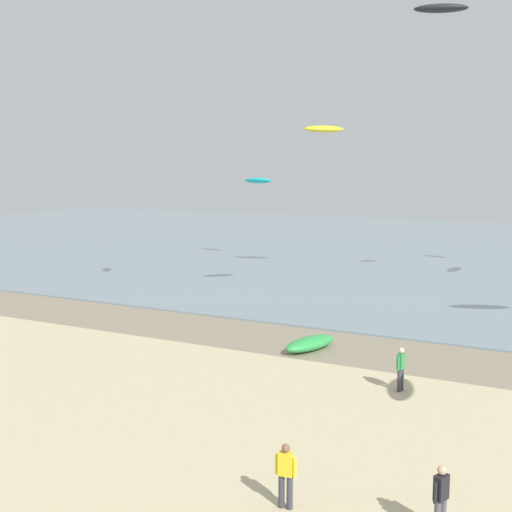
{
  "coord_description": "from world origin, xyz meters",
  "views": [
    {
      "loc": [
        8.69,
        -3.68,
        8.66
      ],
      "look_at": [
        0.43,
        12.54,
        6.1
      ],
      "focal_mm": 46.23,
      "sensor_mm": 36.0,
      "label": 1
    }
  ],
  "objects_px": {
    "person_far_down_beach": "(286,474)",
    "kite_aloft_2": "(258,181)",
    "person_mid_beach": "(441,498)",
    "kite_aloft_12": "(324,129)",
    "person_by_waterline": "(401,368)",
    "grounded_kite": "(310,343)",
    "kite_aloft_4": "(441,8)"
  },
  "relations": [
    {
      "from": "grounded_kite",
      "to": "kite_aloft_12",
      "type": "relative_size",
      "value": 1.24
    },
    {
      "from": "kite_aloft_4",
      "to": "kite_aloft_12",
      "type": "xyz_separation_m",
      "value": [
        -5.38,
        -5.59,
        -7.42
      ]
    },
    {
      "from": "person_by_waterline",
      "to": "grounded_kite",
      "type": "relative_size",
      "value": 0.55
    },
    {
      "from": "person_far_down_beach",
      "to": "grounded_kite",
      "type": "bearing_deg",
      "value": 109.86
    },
    {
      "from": "kite_aloft_12",
      "to": "person_by_waterline",
      "type": "bearing_deg",
      "value": -102.04
    },
    {
      "from": "kite_aloft_4",
      "to": "kite_aloft_12",
      "type": "bearing_deg",
      "value": 26.56
    },
    {
      "from": "person_far_down_beach",
      "to": "kite_aloft_12",
      "type": "height_order",
      "value": "kite_aloft_12"
    },
    {
      "from": "person_mid_beach",
      "to": "kite_aloft_12",
      "type": "relative_size",
      "value": 0.68
    },
    {
      "from": "grounded_kite",
      "to": "kite_aloft_4",
      "type": "height_order",
      "value": "kite_aloft_4"
    },
    {
      "from": "person_far_down_beach",
      "to": "kite_aloft_4",
      "type": "height_order",
      "value": "kite_aloft_4"
    },
    {
      "from": "person_by_waterline",
      "to": "kite_aloft_2",
      "type": "relative_size",
      "value": 0.63
    },
    {
      "from": "person_by_waterline",
      "to": "kite_aloft_12",
      "type": "bearing_deg",
      "value": 122.62
    },
    {
      "from": "kite_aloft_2",
      "to": "person_by_waterline",
      "type": "bearing_deg",
      "value": 130.46
    },
    {
      "from": "person_mid_beach",
      "to": "person_by_waterline",
      "type": "height_order",
      "value": "same"
    },
    {
      "from": "person_by_waterline",
      "to": "person_far_down_beach",
      "type": "distance_m",
      "value": 9.93
    },
    {
      "from": "person_by_waterline",
      "to": "grounded_kite",
      "type": "bearing_deg",
      "value": 145.29
    },
    {
      "from": "kite_aloft_2",
      "to": "kite_aloft_12",
      "type": "distance_m",
      "value": 19.67
    },
    {
      "from": "person_far_down_beach",
      "to": "kite_aloft_2",
      "type": "xyz_separation_m",
      "value": [
        -20.0,
        37.99,
        6.24
      ]
    },
    {
      "from": "person_by_waterline",
      "to": "kite_aloft_4",
      "type": "relative_size",
      "value": 0.52
    },
    {
      "from": "person_by_waterline",
      "to": "kite_aloft_4",
      "type": "distance_m",
      "value": 25.44
    },
    {
      "from": "kite_aloft_2",
      "to": "kite_aloft_4",
      "type": "bearing_deg",
      "value": 155.83
    },
    {
      "from": "person_by_waterline",
      "to": "grounded_kite",
      "type": "xyz_separation_m",
      "value": [
        -5.22,
        3.62,
        -0.61
      ]
    },
    {
      "from": "kite_aloft_2",
      "to": "person_far_down_beach",
      "type": "bearing_deg",
      "value": 122.3
    },
    {
      "from": "person_by_waterline",
      "to": "kite_aloft_12",
      "type": "height_order",
      "value": "kite_aloft_12"
    },
    {
      "from": "kite_aloft_12",
      "to": "grounded_kite",
      "type": "bearing_deg",
      "value": -116.5
    },
    {
      "from": "grounded_kite",
      "to": "kite_aloft_2",
      "type": "distance_m",
      "value": 29.55
    },
    {
      "from": "kite_aloft_12",
      "to": "kite_aloft_2",
      "type": "bearing_deg",
      "value": 83.86
    },
    {
      "from": "kite_aloft_2",
      "to": "kite_aloft_12",
      "type": "height_order",
      "value": "kite_aloft_12"
    },
    {
      "from": "kite_aloft_4",
      "to": "kite_aloft_12",
      "type": "distance_m",
      "value": 10.74
    },
    {
      "from": "grounded_kite",
      "to": "kite_aloft_12",
      "type": "xyz_separation_m",
      "value": [
        -3.06,
        9.32,
        10.38
      ]
    },
    {
      "from": "person_far_down_beach",
      "to": "kite_aloft_2",
      "type": "bearing_deg",
      "value": 117.76
    },
    {
      "from": "kite_aloft_4",
      "to": "grounded_kite",
      "type": "bearing_deg",
      "value": 61.61
    }
  ]
}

